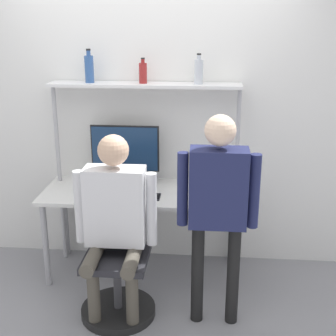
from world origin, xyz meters
TOP-DOWN VIEW (x-y plane):
  - ground_plane at (0.00, 0.00)m, footprint 12.00×12.00m
  - wall_back at (0.00, 0.71)m, footprint 8.00×0.06m
  - desk at (0.00, 0.35)m, footprint 1.67×0.66m
  - shelf_unit at (0.00, 0.55)m, footprint 1.59×0.24m
  - monitor at (-0.17, 0.51)m, footprint 0.58×0.21m
  - laptop at (-0.13, 0.24)m, footprint 0.33×0.25m
  - cell_phone at (0.12, 0.22)m, footprint 0.07×0.15m
  - office_chair at (-0.11, -0.23)m, footprint 0.56×0.56m
  - person_seated at (-0.11, -0.28)m, footprint 0.59×0.47m
  - person_standing at (0.61, -0.28)m, footprint 0.56×0.21m
  - bottle_red at (-0.01, 0.55)m, footprint 0.07×0.07m
  - bottle_blue at (-0.46, 0.55)m, footprint 0.07×0.07m
  - bottle_clear at (0.44, 0.55)m, footprint 0.07×0.07m

SIDE VIEW (x-z plane):
  - ground_plane at x=0.00m, z-range 0.00..0.00m
  - office_chair at x=-0.11m, z-range -0.18..0.77m
  - desk at x=0.00m, z-range 0.30..1.06m
  - cell_phone at x=0.12m, z-range 0.76..0.77m
  - laptop at x=-0.13m, z-range 0.71..0.94m
  - person_seated at x=-0.11m, z-range 0.13..1.53m
  - person_standing at x=0.61m, z-range 0.21..1.76m
  - monitor at x=-0.17m, z-range 0.79..1.31m
  - wall_back at x=0.00m, z-range 0.00..2.70m
  - shelf_unit at x=0.00m, z-range 0.56..2.18m
  - bottle_red at x=-0.01m, z-range 1.61..1.82m
  - bottle_clear at x=0.44m, z-range 1.61..1.85m
  - bottle_blue at x=-0.46m, z-range 1.61..1.88m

